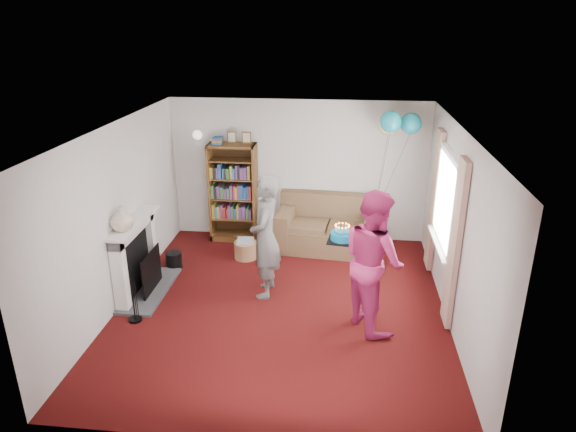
# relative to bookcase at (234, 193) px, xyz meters

# --- Properties ---
(ground) EXTENTS (5.00, 5.00, 0.00)m
(ground) POSITION_rel_bookcase_xyz_m (1.14, -2.30, -0.87)
(ground) COLOR black
(ground) RESTS_ON ground
(wall_back) EXTENTS (4.50, 0.02, 2.50)m
(wall_back) POSITION_rel_bookcase_xyz_m (1.14, 0.21, 0.38)
(wall_back) COLOR silver
(wall_back) RESTS_ON ground
(wall_left) EXTENTS (0.02, 5.00, 2.50)m
(wall_left) POSITION_rel_bookcase_xyz_m (-1.12, -2.30, 0.38)
(wall_left) COLOR silver
(wall_left) RESTS_ON ground
(wall_right) EXTENTS (0.02, 5.00, 2.50)m
(wall_right) POSITION_rel_bookcase_xyz_m (3.40, -2.30, 0.38)
(wall_right) COLOR silver
(wall_right) RESTS_ON ground
(ceiling) EXTENTS (4.50, 5.00, 0.01)m
(ceiling) POSITION_rel_bookcase_xyz_m (1.14, -2.30, 1.64)
(ceiling) COLOR white
(ceiling) RESTS_ON wall_back
(fireplace) EXTENTS (0.55, 1.80, 1.12)m
(fireplace) POSITION_rel_bookcase_xyz_m (-0.95, -2.11, -0.35)
(fireplace) COLOR #3F3F42
(fireplace) RESTS_ON ground
(window_bay) EXTENTS (0.14, 2.02, 2.20)m
(window_bay) POSITION_rel_bookcase_xyz_m (3.34, -1.70, 0.34)
(window_bay) COLOR white
(window_bay) RESTS_ON ground
(wall_sconce) EXTENTS (0.16, 0.23, 0.16)m
(wall_sconce) POSITION_rel_bookcase_xyz_m (-0.61, 0.06, 1.01)
(wall_sconce) COLOR gold
(wall_sconce) RESTS_ON ground
(bookcase) EXTENTS (0.83, 0.42, 1.97)m
(bookcase) POSITION_rel_bookcase_xyz_m (0.00, 0.00, 0.00)
(bookcase) COLOR #472B14
(bookcase) RESTS_ON ground
(sofa) EXTENTS (1.73, 0.91, 0.91)m
(sofa) POSITION_rel_bookcase_xyz_m (1.71, -0.23, -0.52)
(sofa) COLOR brown
(sofa) RESTS_ON ground
(wicker_basket) EXTENTS (0.38, 0.38, 0.34)m
(wicker_basket) POSITION_rel_bookcase_xyz_m (0.35, -0.82, -0.71)
(wicker_basket) COLOR #9C6B49
(wicker_basket) RESTS_ON ground
(person_striped) EXTENTS (0.44, 0.66, 1.80)m
(person_striped) POSITION_rel_bookcase_xyz_m (0.87, -1.96, 0.03)
(person_striped) COLOR black
(person_striped) RESTS_ON ground
(person_magenta) EXTENTS (1.05, 1.13, 1.86)m
(person_magenta) POSITION_rel_bookcase_xyz_m (2.34, -2.61, 0.06)
(person_magenta) COLOR #B3235B
(person_magenta) RESTS_ON ground
(birthday_cake) EXTENTS (0.35, 0.35, 0.22)m
(birthday_cake) POSITION_rel_bookcase_xyz_m (1.94, -2.36, 0.27)
(birthday_cake) COLOR black
(birthday_cake) RESTS_ON ground
(balloons) EXTENTS (0.68, 0.72, 1.78)m
(balloons) POSITION_rel_bookcase_xyz_m (2.74, -0.28, 1.35)
(balloons) COLOR #3F3F3F
(balloons) RESTS_ON ground
(mantel_vase) EXTENTS (0.33, 0.33, 0.34)m
(mantel_vase) POSITION_rel_bookcase_xyz_m (-0.98, -2.45, 0.43)
(mantel_vase) COLOR beige
(mantel_vase) RESTS_ON fireplace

